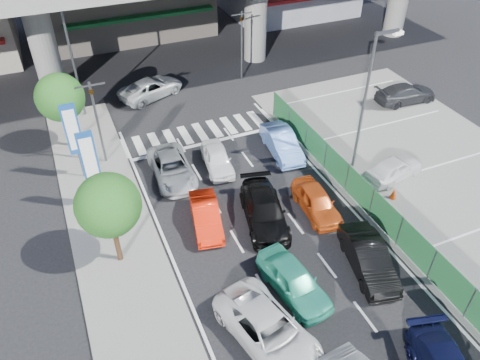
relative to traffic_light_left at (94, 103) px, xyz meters
name	(u,v)px	position (x,y,z in m)	size (l,w,h in m)	color
ground	(296,276)	(6.20, -12.00, -3.94)	(120.00, 120.00, 0.00)	black
parking_lot	(455,188)	(17.20, -10.00, -3.91)	(12.00, 28.00, 0.06)	slate
sidewalk_left	(121,259)	(-0.80, -8.00, -3.88)	(4.00, 30.00, 0.12)	slate
fence_run	(384,216)	(11.50, -11.00, -3.04)	(0.16, 22.00, 1.80)	#205F32
traffic_light_left	(94,103)	(0.00, 0.00, 0.00)	(1.60, 1.24, 5.20)	#595B60
traffic_light_right	(242,29)	(11.70, 7.00, 0.00)	(1.60, 1.24, 5.20)	#595B60
street_lamp_right	(369,92)	(13.37, -6.00, 0.83)	(1.65, 0.22, 8.00)	#595B60
street_lamp_left	(73,48)	(-0.13, 6.00, 0.83)	(1.65, 0.22, 8.00)	#595B60
signboard_near	(90,161)	(-1.00, -4.01, -0.87)	(0.80, 0.14, 4.70)	#595B60
signboard_far	(73,132)	(-1.40, -1.01, -0.87)	(0.80, 0.14, 4.70)	#595B60
tree_near	(108,205)	(-0.80, -8.00, -0.55)	(2.80, 2.80, 4.80)	#382314
tree_far	(60,98)	(-1.60, 2.50, -0.55)	(2.80, 2.80, 4.80)	#382314
sedan_white_mid_left	(268,330)	(3.64, -14.42, -3.25)	(2.29, 4.97, 1.38)	white
taxi_teal_mid	(294,281)	(5.68, -12.68, -3.25)	(1.63, 4.05, 1.38)	teal
hatch_black_mid_right	(369,258)	(9.34, -12.86, -3.25)	(1.46, 4.19, 1.38)	black
taxi_orange_left	(206,216)	(3.64, -7.33, -3.33)	(1.29, 3.70, 1.22)	red
sedan_black_mid	(264,211)	(6.41, -8.19, -3.25)	(1.93, 4.76, 1.38)	black
taxi_orange_right	(316,201)	(9.20, -8.56, -3.30)	(1.51, 3.75, 1.28)	#BE4915
wagon_silver_front_left	(172,168)	(3.22, -2.91, -3.30)	(2.10, 4.54, 1.26)	#ABAFB3
sedan_white_front_mid	(217,159)	(5.88, -3.04, -3.33)	(1.43, 3.57, 1.22)	white
kei_truck_front_right	(282,143)	(9.98, -3.14, -3.25)	(1.46, 4.19, 1.38)	#5781CF
crossing_wagon_silver	(151,88)	(4.58, 6.93, -3.27)	(2.21, 4.79, 1.33)	silver
parked_sedan_white	(394,168)	(14.58, -7.86, -3.25)	(1.49, 3.70, 1.26)	white
parked_sedan_dgrey	(406,93)	(20.86, -1.00, -3.23)	(1.82, 4.47, 1.30)	#292A2E
traffic_cone	(394,193)	(13.49, -9.35, -3.54)	(0.34, 0.34, 0.67)	#E6400C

